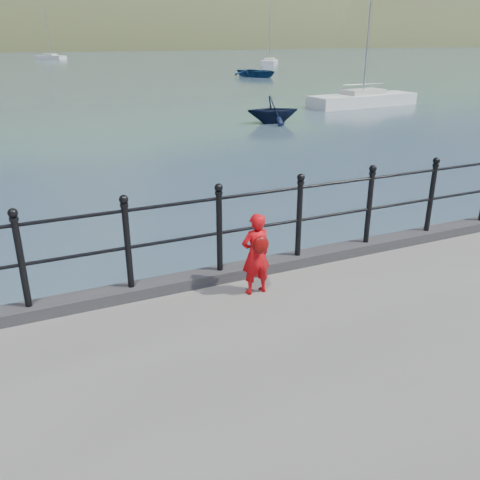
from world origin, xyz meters
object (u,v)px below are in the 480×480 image
sailboat_deep (51,57)px  child (256,254)px  launch_navy (273,110)px  sailboat_near (362,100)px  launch_blue (257,72)px  railing (175,229)px  sailboat_far (269,63)px

sailboat_deep → child: bearing=-42.0°
launch_navy → sailboat_near: sailboat_near is taller
launch_blue → launch_navy: bearing=-133.8°
launch_blue → sailboat_near: (-4.74, -24.56, -0.18)m
child → sailboat_near: 27.86m
child → sailboat_near: bearing=-132.2°
railing → launch_navy: bearing=58.6°
railing → launch_blue: (23.45, 45.40, -1.30)m
launch_blue → sailboat_near: sailboat_near is taller
launch_navy → sailboat_deep: 84.11m
railing → sailboat_deep: sailboat_deep is taller
child → sailboat_deep: size_ratio=0.11×
launch_navy → sailboat_far: bearing=-14.6°
child → launch_blue: size_ratio=0.21×
sailboat_near → sailboat_deep: bearing=93.6°
sailboat_near → sailboat_far: size_ratio=0.96×
sailboat_near → sailboat_far: sailboat_far is taller
sailboat_far → sailboat_deep: 44.98m
sailboat_far → sailboat_deep: sailboat_far is taller
child → sailboat_deep: (6.64, 101.67, -1.20)m
launch_blue → sailboat_deep: sailboat_deep is taller
launch_blue → sailboat_near: bearing=-120.0°
launch_blue → sailboat_far: bearing=40.5°
child → sailboat_deep: 101.89m
sailboat_near → sailboat_far: bearing=65.2°
launch_blue → sailboat_near: size_ratio=0.51×
sailboat_near → sailboat_far: (16.82, 45.10, 0.00)m
sailboat_near → sailboat_deep: 81.07m
child → sailboat_far: 74.98m
sailboat_near → sailboat_deep: (-11.20, 80.30, 0.00)m
sailboat_near → launch_navy: bearing=-160.0°
launch_blue → launch_navy: size_ratio=1.98×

